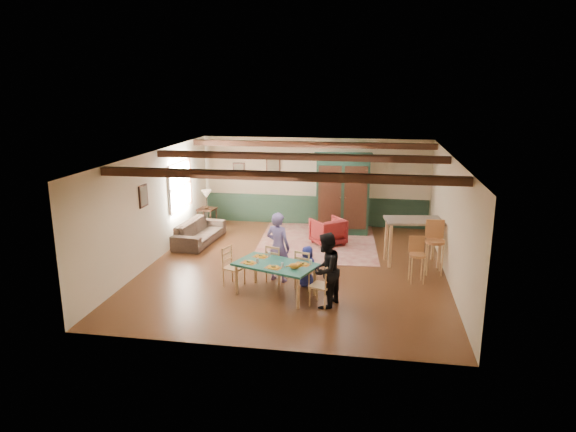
% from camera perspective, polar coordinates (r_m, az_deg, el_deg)
% --- Properties ---
extents(floor, '(8.00, 8.00, 0.00)m').
position_cam_1_polar(floor, '(12.39, 0.79, -5.68)').
color(floor, '#4A2714').
rests_on(floor, ground).
extents(wall_back, '(7.00, 0.02, 2.70)m').
position_cam_1_polar(wall_back, '(15.88, 3.00, 3.81)').
color(wall_back, beige).
rests_on(wall_back, floor).
extents(wall_left, '(0.02, 8.00, 2.70)m').
position_cam_1_polar(wall_left, '(12.98, -14.65, 0.99)').
color(wall_left, beige).
rests_on(wall_left, floor).
extents(wall_right, '(0.02, 8.00, 2.70)m').
position_cam_1_polar(wall_right, '(12.00, 17.57, -0.29)').
color(wall_right, beige).
rests_on(wall_right, floor).
extents(ceiling, '(7.00, 8.00, 0.02)m').
position_cam_1_polar(ceiling, '(11.75, 0.83, 6.79)').
color(ceiling, beige).
rests_on(ceiling, wall_back).
extents(wainscot_back, '(6.95, 0.03, 0.90)m').
position_cam_1_polar(wainscot_back, '(16.05, 2.95, 0.64)').
color(wainscot_back, '#1C3426').
rests_on(wainscot_back, floor).
extents(ceiling_beam_front, '(6.95, 0.16, 0.16)m').
position_cam_1_polar(ceiling_beam_front, '(9.52, -1.27, 4.48)').
color(ceiling_beam_front, black).
rests_on(ceiling_beam_front, ceiling).
extents(ceiling_beam_mid, '(6.95, 0.16, 0.16)m').
position_cam_1_polar(ceiling_beam_mid, '(12.15, 1.12, 6.62)').
color(ceiling_beam_mid, black).
rests_on(ceiling_beam_mid, ceiling).
extents(ceiling_beam_back, '(6.95, 0.16, 0.16)m').
position_cam_1_polar(ceiling_beam_back, '(14.71, 2.61, 7.94)').
color(ceiling_beam_back, black).
rests_on(ceiling_beam_back, ceiling).
extents(window_left, '(0.06, 1.60, 1.30)m').
position_cam_1_polar(window_left, '(14.46, -11.88, 3.29)').
color(window_left, white).
rests_on(window_left, wall_left).
extents(picture_left_wall, '(0.04, 0.42, 0.52)m').
position_cam_1_polar(picture_left_wall, '(12.35, -15.76, 2.15)').
color(picture_left_wall, '#7C745A').
rests_on(picture_left_wall, wall_left).
extents(picture_back_a, '(0.45, 0.04, 0.55)m').
position_cam_1_polar(picture_back_a, '(15.97, -1.65, 5.52)').
color(picture_back_a, '#7C745A').
rests_on(picture_back_a, wall_back).
extents(picture_back_b, '(0.38, 0.04, 0.48)m').
position_cam_1_polar(picture_back_b, '(16.24, -5.48, 5.07)').
color(picture_back_b, '#7C745A').
rests_on(picture_back_b, wall_back).
extents(dining_table, '(1.85, 1.41, 0.68)m').
position_cam_1_polar(dining_table, '(10.69, -1.40, -7.05)').
color(dining_table, '#1D5D4D').
rests_on(dining_table, floor).
extents(dining_chair_far_left, '(0.50, 0.51, 0.86)m').
position_cam_1_polar(dining_chair_far_left, '(11.36, -1.29, -5.25)').
color(dining_chair_far_left, tan).
rests_on(dining_chair_far_left, floor).
extents(dining_chair_far_right, '(0.50, 0.51, 0.86)m').
position_cam_1_polar(dining_chair_far_right, '(11.03, 1.98, -5.87)').
color(dining_chair_far_right, tan).
rests_on(dining_chair_far_right, floor).
extents(dining_chair_end_left, '(0.51, 0.50, 0.86)m').
position_cam_1_polar(dining_chair_end_left, '(11.20, -6.03, -5.62)').
color(dining_chair_end_left, tan).
rests_on(dining_chair_end_left, floor).
extents(dining_chair_end_right, '(0.51, 0.50, 0.86)m').
position_cam_1_polar(dining_chair_end_right, '(10.20, 3.69, -7.61)').
color(dining_chair_end_right, tan).
rests_on(dining_chair_end_right, floor).
extents(person_man, '(0.67, 0.55, 1.57)m').
position_cam_1_polar(person_man, '(11.31, -1.11, -3.46)').
color(person_man, '#7562A8').
rests_on(person_man, floor).
extents(person_woman, '(0.78, 0.88, 1.50)m').
position_cam_1_polar(person_woman, '(10.05, 4.19, -6.02)').
color(person_woman, black).
rests_on(person_woman, floor).
extents(person_child, '(0.52, 0.43, 0.91)m').
position_cam_1_polar(person_child, '(11.08, 2.15, -5.63)').
color(person_child, '#262F98').
rests_on(person_child, floor).
extents(cat, '(0.35, 0.23, 0.16)m').
position_cam_1_polar(cat, '(10.24, 0.74, -5.51)').
color(cat, orange).
rests_on(cat, dining_table).
extents(place_setting_near_left, '(0.43, 0.38, 0.11)m').
position_cam_1_polar(place_setting_near_left, '(10.63, -4.37, -4.95)').
color(place_setting_near_left, orange).
rests_on(place_setting_near_left, dining_table).
extents(place_setting_near_center, '(0.43, 0.38, 0.11)m').
position_cam_1_polar(place_setting_near_center, '(10.33, -1.63, -5.49)').
color(place_setting_near_center, orange).
rests_on(place_setting_near_center, dining_table).
extents(place_setting_far_left, '(0.43, 0.38, 0.11)m').
position_cam_1_polar(place_setting_far_left, '(10.99, -3.05, -4.28)').
color(place_setting_far_left, orange).
rests_on(place_setting_far_left, dining_table).
extents(place_setting_far_right, '(0.43, 0.38, 0.11)m').
position_cam_1_polar(place_setting_far_right, '(10.51, 1.57, -5.13)').
color(place_setting_far_right, orange).
rests_on(place_setting_far_right, dining_table).
extents(area_rug, '(3.43, 3.99, 0.01)m').
position_cam_1_polar(area_rug, '(14.33, 3.28, -2.88)').
color(area_rug, '#C6AB8F').
rests_on(area_rug, floor).
extents(armoire, '(1.72, 0.80, 2.36)m').
position_cam_1_polar(armoire, '(14.99, 6.07, 2.46)').
color(armoire, '#122E22').
rests_on(armoire, floor).
extents(armchair, '(1.11, 1.12, 0.74)m').
position_cam_1_polar(armchair, '(14.06, 4.47, -1.71)').
color(armchair, '#541014').
rests_on(armchair, floor).
extents(sofa, '(0.95, 2.11, 0.60)m').
position_cam_1_polar(sofa, '(14.42, -9.81, -1.74)').
color(sofa, '#3B2D25').
rests_on(sofa, floor).
extents(end_table, '(0.56, 0.56, 0.62)m').
position_cam_1_polar(end_table, '(15.84, -8.96, -0.23)').
color(end_table, black).
rests_on(end_table, floor).
extents(table_lamp, '(0.32, 0.32, 0.56)m').
position_cam_1_polar(table_lamp, '(15.70, -9.04, 1.85)').
color(table_lamp, beige).
rests_on(table_lamp, end_table).
extents(counter_table, '(1.44, 0.96, 1.12)m').
position_cam_1_polar(counter_table, '(12.82, 13.66, -2.77)').
color(counter_table, tan).
rests_on(counter_table, floor).
extents(bar_stool_left, '(0.41, 0.44, 1.02)m').
position_cam_1_polar(bar_stool_left, '(11.64, 14.15, -4.80)').
color(bar_stool_left, '#BC7A49').
rests_on(bar_stool_left, floor).
extents(bar_stool_right, '(0.45, 0.49, 1.24)m').
position_cam_1_polar(bar_stool_right, '(12.26, 15.98, -3.42)').
color(bar_stool_right, '#BC7A49').
rests_on(bar_stool_right, floor).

